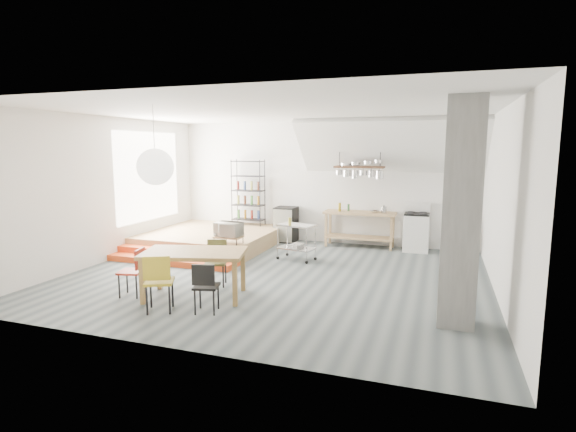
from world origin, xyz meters
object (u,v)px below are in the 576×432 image
at_px(stove, 416,232).
at_px(dining_table, 194,256).
at_px(rolling_cart, 297,237).
at_px(mini_fridge, 286,224).

xyz_separation_m(stove, dining_table, (-3.34, -4.82, 0.23)).
bearing_deg(rolling_cart, mini_fridge, 129.54).
xyz_separation_m(stove, rolling_cart, (-2.50, -1.81, 0.04)).
relative_size(rolling_cart, mini_fridge, 0.96).
bearing_deg(dining_table, stove, 39.90).
bearing_deg(dining_table, mini_fridge, 75.35).
bearing_deg(mini_fridge, dining_table, -89.31).
height_order(stove, rolling_cart, stove).
relative_size(stove, dining_table, 0.63).
height_order(dining_table, rolling_cart, rolling_cart).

